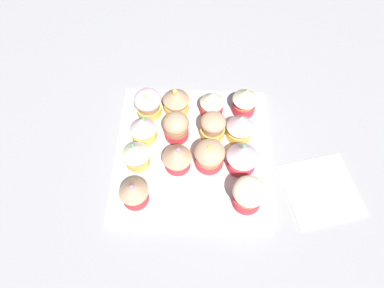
{
  "coord_description": "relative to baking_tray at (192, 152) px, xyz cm",
  "views": [
    {
      "loc": [
        -1.43,
        38.7,
        70.88
      ],
      "look_at": [
        0.0,
        0.0,
        4.2
      ],
      "focal_mm": 33.82,
      "sensor_mm": 36.0,
      "label": 1
    }
  ],
  "objects": [
    {
      "name": "cupcake_7",
      "position": [
        10.82,
        -3.37,
        4.06
      ],
      "size": [
        5.82,
        5.82,
        7.04
      ],
      "color": "#EFC651",
      "rests_on": "baking_tray"
    },
    {
      "name": "cupcake_11",
      "position": [
        11.57,
        3.26,
        4.16
      ],
      "size": [
        5.85,
        5.85,
        6.98
      ],
      "color": "#EFC651",
      "rests_on": "baking_tray"
    },
    {
      "name": "cupcake_12",
      "position": [
        -11.43,
        11.45,
        4.52
      ],
      "size": [
        6.54,
        6.54,
        7.51
      ],
      "color": "#D1333D",
      "rests_on": "baking_tray"
    },
    {
      "name": "cupcake_13",
      "position": [
        11.06,
        11.62,
        4.11
      ],
      "size": [
        5.89,
        5.89,
        7.05
      ],
      "color": "#D1333D",
      "rests_on": "baking_tray"
    },
    {
      "name": "napkin",
      "position": [
        -27.49,
        7.87,
        -0.3
      ],
      "size": [
        17.85,
        17.8,
        0.6
      ],
      "primitive_type": "cube",
      "rotation": [
        0.0,
        0.0,
        0.25
      ],
      "color": "white",
      "rests_on": "ground_plane"
    },
    {
      "name": "cupcake_0",
      "position": [
        -11.58,
        -11.36,
        4.47
      ],
      "size": [
        5.67,
        5.67,
        7.68
      ],
      "color": "#D1333D",
      "rests_on": "baking_tray"
    },
    {
      "name": "cupcake_8",
      "position": [
        -10.56,
        3.14,
        4.66
      ],
      "size": [
        6.64,
        6.64,
        8.06
      ],
      "color": "#D1333D",
      "rests_on": "baking_tray"
    },
    {
      "name": "cupcake_2",
      "position": [
        4.04,
        -11.01,
        4.51
      ],
      "size": [
        6.01,
        6.01,
        8.08
      ],
      "color": "#EFC651",
      "rests_on": "baking_tray"
    },
    {
      "name": "ground_plane",
      "position": [
        0.0,
        0.0,
        -2.1
      ],
      "size": [
        180.0,
        180.0,
        3.0
      ],
      "primitive_type": "cube",
      "color": "#9E9EA3"
    },
    {
      "name": "cupcake_5",
      "position": [
        -4.38,
        -4.44,
        3.95
      ],
      "size": [
        5.56,
        5.56,
        6.63
      ],
      "color": "#EFC651",
      "rests_on": "baking_tray"
    },
    {
      "name": "cupcake_6",
      "position": [
        3.6,
        -3.94,
        4.13
      ],
      "size": [
        5.66,
        5.66,
        7.0
      ],
      "color": "#D1333D",
      "rests_on": "baking_tray"
    },
    {
      "name": "cupcake_10",
      "position": [
        2.96,
        3.56,
        4.36
      ],
      "size": [
        6.21,
        6.21,
        7.46
      ],
      "color": "#D1333D",
      "rests_on": "baking_tray"
    },
    {
      "name": "cupcake_1",
      "position": [
        -4.13,
        -10.78,
        4.12
      ],
      "size": [
        5.47,
        5.47,
        6.94
      ],
      "color": "#D1333D",
      "rests_on": "baking_tray"
    },
    {
      "name": "cupcake_9",
      "position": [
        -3.75,
        2.78,
        3.9
      ],
      "size": [
        6.41,
        6.41,
        6.86
      ],
      "color": "#D1333D",
      "rests_on": "baking_tray"
    },
    {
      "name": "cupcake_3",
      "position": [
        10.33,
        -9.99,
        4.08
      ],
      "size": [
        6.24,
        6.24,
        6.97
      ],
      "color": "#EFC651",
      "rests_on": "baking_tray"
    },
    {
      "name": "baking_tray",
      "position": [
        0.0,
        0.0,
        0.0
      ],
      "size": [
        33.54,
        33.54,
        1.2
      ],
      "color": "silver",
      "rests_on": "ground_plane"
    },
    {
      "name": "cupcake_4",
      "position": [
        -10.31,
        -4.23,
        4.55
      ],
      "size": [
        5.92,
        5.92,
        7.56
      ],
      "color": "#EFC651",
      "rests_on": "baking_tray"
    }
  ]
}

